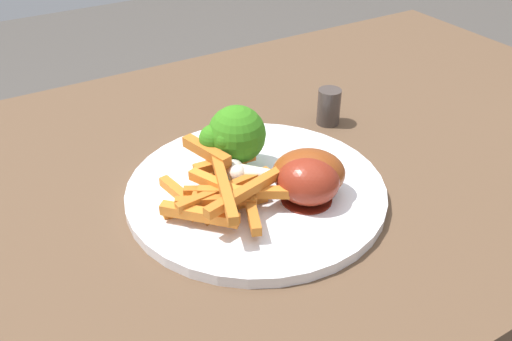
# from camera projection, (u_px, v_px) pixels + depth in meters

# --- Properties ---
(dining_table) EXTENTS (1.15, 0.64, 0.71)m
(dining_table) POSITION_uv_depth(u_px,v_px,m) (249.00, 237.00, 0.71)
(dining_table) COLOR brown
(dining_table) RESTS_ON ground_plane
(dinner_plate) EXTENTS (0.28, 0.28, 0.01)m
(dinner_plate) POSITION_uv_depth(u_px,v_px,m) (256.00, 191.00, 0.59)
(dinner_plate) COLOR white
(dinner_plate) RESTS_ON dining_table
(broccoli_floret_front) EXTENTS (0.07, 0.06, 0.08)m
(broccoli_floret_front) POSITION_uv_depth(u_px,v_px,m) (233.00, 136.00, 0.59)
(broccoli_floret_front) COLOR #8DA64A
(broccoli_floret_front) RESTS_ON dinner_plate
(carrot_fries_pile) EXTENTS (0.13, 0.15, 0.04)m
(carrot_fries_pile) POSITION_uv_depth(u_px,v_px,m) (221.00, 191.00, 0.55)
(carrot_fries_pile) COLOR orange
(carrot_fries_pile) RESTS_ON dinner_plate
(chicken_drumstick_near) EXTENTS (0.12, 0.09, 0.05)m
(chicken_drumstick_near) POSITION_uv_depth(u_px,v_px,m) (305.00, 174.00, 0.57)
(chicken_drumstick_near) COLOR #61240D
(chicken_drumstick_near) RESTS_ON dinner_plate
(chicken_drumstick_far) EXTENTS (0.10, 0.11, 0.05)m
(chicken_drumstick_far) POSITION_uv_depth(u_px,v_px,m) (303.00, 180.00, 0.56)
(chicken_drumstick_far) COLOR #60190E
(chicken_drumstick_far) RESTS_ON dinner_plate
(pepper_shaker) EXTENTS (0.03, 0.03, 0.05)m
(pepper_shaker) POSITION_uv_depth(u_px,v_px,m) (329.00, 107.00, 0.72)
(pepper_shaker) COLOR #423833
(pepper_shaker) RESTS_ON dining_table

